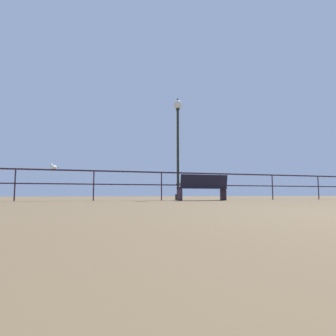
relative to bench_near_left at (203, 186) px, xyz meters
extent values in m
cube|color=#301B27|center=(-0.05, 0.91, 0.52)|extent=(21.89, 0.05, 0.05)
cube|color=#301B27|center=(-0.05, 0.91, 0.05)|extent=(21.89, 0.04, 0.04)
cylinder|color=#301B27|center=(-6.13, 0.91, 0.00)|extent=(0.04, 0.04, 1.03)
cylinder|color=#301B27|center=(-3.70, 0.91, 0.00)|extent=(0.04, 0.04, 1.03)
cylinder|color=#301B27|center=(-1.27, 0.91, 0.00)|extent=(0.04, 0.04, 1.03)
cylinder|color=#301B27|center=(1.17, 0.91, 0.00)|extent=(0.04, 0.04, 1.03)
cylinder|color=#301B27|center=(3.60, 0.91, 0.00)|extent=(0.04, 0.04, 1.03)
cylinder|color=#301B27|center=(6.03, 0.91, 0.00)|extent=(0.04, 0.04, 1.03)
cube|color=black|center=(0.00, 0.09, -0.07)|extent=(1.77, 0.47, 0.05)
cube|color=black|center=(0.00, -0.12, 0.16)|extent=(1.76, 0.15, 0.46)
cube|color=#2D1A28|center=(0.84, 0.10, -0.29)|extent=(0.04, 0.41, 0.45)
cube|color=#2D1A28|center=(0.84, 0.27, 0.07)|extent=(0.04, 0.32, 0.04)
cube|color=#2D1A28|center=(-0.84, 0.08, -0.29)|extent=(0.04, 0.41, 0.45)
cube|color=#2D1A28|center=(-0.84, 0.25, 0.07)|extent=(0.04, 0.32, 0.04)
cylinder|color=black|center=(-0.51, 1.22, -0.40)|extent=(0.23, 0.23, 0.22)
cylinder|color=black|center=(-0.51, 1.22, 1.38)|extent=(0.10, 0.10, 3.34)
cylinder|color=black|center=(-0.51, 1.22, 3.08)|extent=(0.15, 0.15, 0.06)
sphere|color=silver|center=(-0.51, 1.22, 3.28)|extent=(0.34, 0.34, 0.34)
cone|color=black|center=(-0.51, 1.22, 3.51)|extent=(0.12, 0.12, 0.10)
ellipsoid|color=white|center=(-4.99, 0.91, 0.61)|extent=(0.26, 0.26, 0.13)
ellipsoid|color=gray|center=(-4.99, 0.91, 0.63)|extent=(0.22, 0.22, 0.04)
sphere|color=white|center=(-5.06, 0.83, 0.66)|extent=(0.10, 0.10, 0.10)
cone|color=gold|center=(-5.11, 0.78, 0.66)|extent=(0.06, 0.06, 0.04)
cube|color=gray|center=(-4.91, 1.00, 0.61)|extent=(0.10, 0.10, 0.02)
camera|label=1|loc=(-4.09, -9.05, -0.29)|focal=29.85mm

